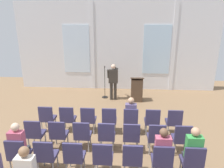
{
  "coord_description": "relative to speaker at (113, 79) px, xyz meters",
  "views": [
    {
      "loc": [
        0.49,
        -4.67,
        3.66
      ],
      "look_at": [
        -0.02,
        3.04,
        1.23
      ],
      "focal_mm": 33.41,
      "sensor_mm": 36.0,
      "label": 1
    }
  ],
  "objects": [
    {
      "name": "chair_r0_c1",
      "position": [
        -1.33,
        -3.07,
        -0.45
      ],
      "size": [
        0.46,
        0.44,
        0.94
      ],
      "color": "#99999E",
      "rests_on": "ground"
    },
    {
      "name": "rear_partition",
      "position": [
        0.08,
        1.63,
        1.27
      ],
      "size": [
        10.37,
        0.14,
        4.51
      ],
      "color": "silver",
      "rests_on": "ground"
    },
    {
      "name": "speaker",
      "position": [
        0.0,
        0.0,
        0.0
      ],
      "size": [
        0.5,
        0.69,
        1.7
      ],
      "color": "#332D28",
      "rests_on": "ground"
    },
    {
      "name": "audience_r2_c5",
      "position": [
        1.44,
        -4.95,
        -0.26
      ],
      "size": [
        0.36,
        0.39,
        1.31
      ],
      "color": "#2D2D33",
      "rests_on": "ground"
    },
    {
      "name": "lectern",
      "position": [
        1.09,
        -0.11,
        -0.43
      ],
      "size": [
        0.6,
        0.48,
        1.16
      ],
      "color": "#4C3828",
      "rests_on": "ground"
    },
    {
      "name": "chair_r2_c3",
      "position": [
        0.06,
        -5.04,
        -0.45
      ],
      "size": [
        0.46,
        0.44,
        0.94
      ],
      "color": "#99999E",
      "rests_on": "ground"
    },
    {
      "name": "audience_r0_c4",
      "position": [
        0.75,
        -2.99,
        -0.27
      ],
      "size": [
        0.36,
        0.39,
        1.28
      ],
      "color": "#2D2D33",
      "rests_on": "ground"
    },
    {
      "name": "chair_r0_c2",
      "position": [
        -0.64,
        -3.07,
        -0.45
      ],
      "size": [
        0.46,
        0.44,
        0.94
      ],
      "color": "#99999E",
      "rests_on": "ground"
    },
    {
      "name": "chair_r1_c1",
      "position": [
        -1.33,
        -4.05,
        -0.45
      ],
      "size": [
        0.46,
        0.44,
        0.94
      ],
      "color": "#99999E",
      "rests_on": "ground"
    },
    {
      "name": "chair_r0_c6",
      "position": [
        2.14,
        -3.07,
        -0.45
      ],
      "size": [
        0.46,
        0.44,
        0.94
      ],
      "color": "#99999E",
      "rests_on": "ground"
    },
    {
      "name": "chair_r1_c0",
      "position": [
        -2.02,
        -4.05,
        -0.45
      ],
      "size": [
        0.46,
        0.44,
        0.94
      ],
      "color": "#99999E",
      "rests_on": "ground"
    },
    {
      "name": "audience_r2_c0",
      "position": [
        -2.02,
        -4.95,
        -0.25
      ],
      "size": [
        0.36,
        0.39,
        1.32
      ],
      "color": "#2D2D33",
      "rests_on": "ground"
    },
    {
      "name": "chair_r0_c0",
      "position": [
        -2.02,
        -3.07,
        -0.45
      ],
      "size": [
        0.46,
        0.44,
        0.94
      ],
      "color": "#99999E",
      "rests_on": "ground"
    },
    {
      "name": "mic_stand",
      "position": [
        -0.42,
        0.22,
        -0.65
      ],
      "size": [
        0.28,
        0.28,
        1.55
      ],
      "color": "black",
      "rests_on": "ground"
    },
    {
      "name": "chair_r2_c6",
      "position": [
        2.14,
        -5.04,
        -0.45
      ],
      "size": [
        0.46,
        0.44,
        0.94
      ],
      "color": "#99999E",
      "rests_on": "ground"
    },
    {
      "name": "chair_r2_c2",
      "position": [
        -0.64,
        -5.04,
        -0.45
      ],
      "size": [
        0.46,
        0.44,
        0.94
      ],
      "color": "#99999E",
      "rests_on": "ground"
    },
    {
      "name": "chair_r2_c5",
      "position": [
        1.44,
        -5.04,
        -0.45
      ],
      "size": [
        0.46,
        0.44,
        0.94
      ],
      "color": "#99999E",
      "rests_on": "ground"
    },
    {
      "name": "chair_r1_c6",
      "position": [
        2.14,
        -4.05,
        -0.45
      ],
      "size": [
        0.46,
        0.44,
        0.94
      ],
      "color": "#99999E",
      "rests_on": "ground"
    },
    {
      "name": "chair_r1_c4",
      "position": [
        0.75,
        -4.05,
        -0.45
      ],
      "size": [
        0.46,
        0.44,
        0.94
      ],
      "color": "#99999E",
      "rests_on": "ground"
    },
    {
      "name": "chair_r1_c3",
      "position": [
        0.06,
        -4.05,
        -0.45
      ],
      "size": [
        0.46,
        0.44,
        0.94
      ],
      "color": "#99999E",
      "rests_on": "ground"
    },
    {
      "name": "chair_r1_c5",
      "position": [
        1.44,
        -4.05,
        -0.45
      ],
      "size": [
        0.46,
        0.44,
        0.94
      ],
      "color": "#99999E",
      "rests_on": "ground"
    },
    {
      "name": "chair_r2_c0",
      "position": [
        -2.02,
        -5.04,
        -0.45
      ],
      "size": [
        0.46,
        0.44,
        0.94
      ],
      "color": "#99999E",
      "rests_on": "ground"
    },
    {
      "name": "chair_r2_c1",
      "position": [
        -1.33,
        -5.04,
        -0.45
      ],
      "size": [
        0.46,
        0.44,
        0.94
      ],
      "color": "#99999E",
      "rests_on": "ground"
    },
    {
      "name": "chair_r0_c5",
      "position": [
        1.44,
        -3.07,
        -0.45
      ],
      "size": [
        0.46,
        0.44,
        0.94
      ],
      "color": "#99999E",
      "rests_on": "ground"
    },
    {
      "name": "chair_r0_c4",
      "position": [
        0.75,
        -3.07,
        -0.45
      ],
      "size": [
        0.46,
        0.44,
        0.94
      ],
      "color": "#99999E",
      "rests_on": "ground"
    },
    {
      "name": "chair_r2_c4",
      "position": [
        0.75,
        -5.04,
        -0.45
      ],
      "size": [
        0.46,
        0.44,
        0.94
      ],
      "color": "#99999E",
      "rests_on": "ground"
    },
    {
      "name": "ground_plane",
      "position": [
        0.06,
        -4.54,
        -0.99
      ],
      "size": [
        16.05,
        16.05,
        0.0
      ],
      "primitive_type": "plane",
      "color": "#846647"
    },
    {
      "name": "audience_r2_c6",
      "position": [
        2.14,
        -4.96,
        -0.23
      ],
      "size": [
        0.36,
        0.39,
        1.36
      ],
      "color": "#2D2D33",
      "rests_on": "ground"
    },
    {
      "name": "chair_r0_c3",
      "position": [
        0.06,
        -3.07,
        -0.45
      ],
      "size": [
        0.46,
        0.44,
        0.94
      ],
      "color": "#99999E",
      "rests_on": "ground"
    },
    {
      "name": "chair_r1_c2",
      "position": [
        -0.64,
        -4.05,
        -0.45
      ],
      "size": [
        0.46,
        0.44,
        0.94
      ],
      "color": "#99999E",
      "rests_on": "ground"
    }
  ]
}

